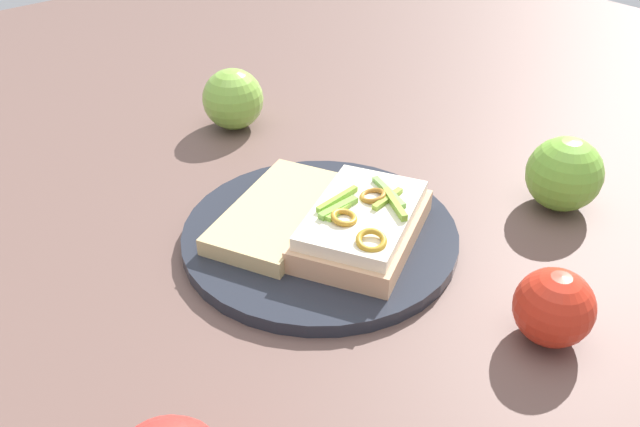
{
  "coord_description": "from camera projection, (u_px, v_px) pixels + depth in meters",
  "views": [
    {
      "loc": [
        -0.36,
        -0.42,
        0.42
      ],
      "look_at": [
        0.0,
        0.0,
        0.03
      ],
      "focal_mm": 37.4,
      "sensor_mm": 36.0,
      "label": 1
    }
  ],
  "objects": [
    {
      "name": "apple_2",
      "position": [
        554.0,
        307.0,
        0.56
      ],
      "size": [
        0.08,
        0.08,
        0.07
      ],
      "primitive_type": "sphere",
      "rotation": [
        0.0,
        0.0,
        1.72
      ],
      "color": "red",
      "rests_on": "ground_plane"
    },
    {
      "name": "apple_3",
      "position": [
        564.0,
        174.0,
        0.73
      ],
      "size": [
        0.11,
        0.11,
        0.08
      ],
      "primitive_type": "sphere",
      "rotation": [
        0.0,
        0.0,
        2.02
      ],
      "color": "#71AB37",
      "rests_on": "ground_plane"
    },
    {
      "name": "bread_slice_side",
      "position": [
        280.0,
        213.0,
        0.7
      ],
      "size": [
        0.2,
        0.16,
        0.02
      ],
      "primitive_type": "cube",
      "rotation": [
        0.0,
        0.0,
        3.57
      ],
      "color": "tan",
      "rests_on": "plate"
    },
    {
      "name": "apple_0",
      "position": [
        233.0,
        99.0,
        0.89
      ],
      "size": [
        0.12,
        0.12,
        0.08
      ],
      "primitive_type": "sphere",
      "rotation": [
        0.0,
        0.0,
        2.27
      ],
      "color": "#7EB040",
      "rests_on": "ground_plane"
    },
    {
      "name": "sandwich",
      "position": [
        362.0,
        224.0,
        0.66
      ],
      "size": [
        0.19,
        0.17,
        0.05
      ],
      "rotation": [
        0.0,
        0.0,
        3.62
      ],
      "color": "tan",
      "rests_on": "plate"
    },
    {
      "name": "plate",
      "position": [
        320.0,
        235.0,
        0.69
      ],
      "size": [
        0.29,
        0.29,
        0.01
      ],
      "primitive_type": "cylinder",
      "color": "#232630",
      "rests_on": "ground_plane"
    },
    {
      "name": "ground_plane",
      "position": [
        320.0,
        241.0,
        0.7
      ],
      "size": [
        2.0,
        2.0,
        0.0
      ],
      "primitive_type": "plane",
      "color": "brown",
      "rests_on": "ground"
    }
  ]
}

